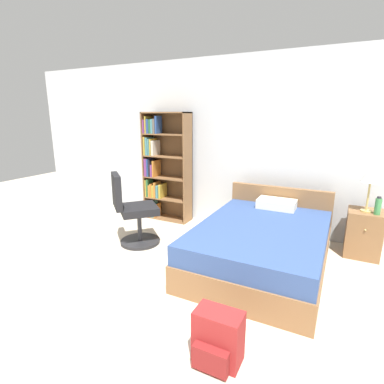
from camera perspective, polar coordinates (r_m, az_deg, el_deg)
The scene contains 8 objects.
wall_back at distance 4.62m, azimuth 12.87°, elevation 8.57°, with size 9.00×0.06×2.60m.
bookshelf at distance 5.08m, azimuth -5.80°, elevation 4.80°, with size 0.80×0.30×1.79m.
bed at distance 3.69m, azimuth 13.31°, elevation -9.53°, with size 1.39×1.98×0.77m.
office_chair at distance 4.16m, azimuth -11.24°, elevation -3.75°, with size 0.72×0.72×1.00m.
nightstand at distance 4.39m, azimuth 29.82°, elevation -6.83°, with size 0.40×0.43×0.59m.
table_lamp at distance 4.16m, azimuth 30.97°, elevation 2.60°, with size 0.21×0.21×0.56m.
water_bottle at distance 4.18m, azimuth 31.91°, elevation -2.29°, with size 0.07×0.07×0.22m.
backpack_red at distance 2.40m, azimuth 4.87°, elevation -26.06°, with size 0.34×0.27×0.40m.
Camera 1 is at (1.13, -1.22, 1.74)m, focal length 28.00 mm.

